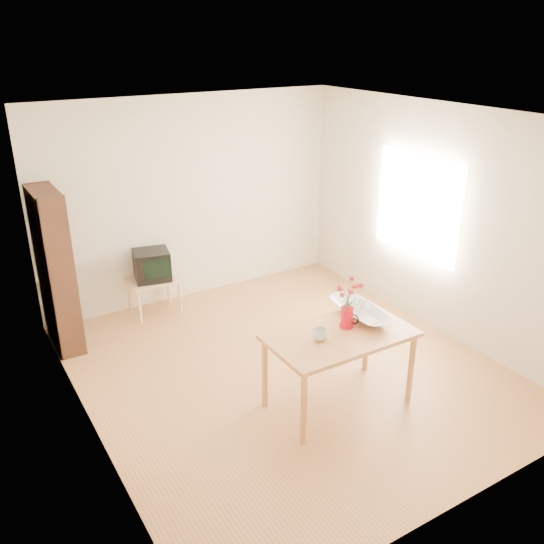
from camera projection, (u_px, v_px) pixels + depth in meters
room at (290, 253)px, 5.57m from camera, size 4.50×4.50×4.50m
table at (340, 342)px, 5.26m from camera, size 1.34×0.77×0.75m
tv_stand at (154, 284)px, 7.12m from camera, size 0.60×0.45×0.46m
bookshelf at (57, 276)px, 6.22m from camera, size 0.28×0.70×1.80m
pitcher at (347, 318)px, 5.31m from camera, size 0.13×0.20×0.20m
flowers at (348, 293)px, 5.21m from camera, size 0.22×0.22×0.32m
mug at (320, 334)px, 5.10m from camera, size 0.17×0.17×0.11m
bowl at (361, 293)px, 5.47m from camera, size 0.54×0.54×0.47m
teacup_a at (357, 298)px, 5.47m from camera, size 0.10×0.10×0.07m
teacup_b at (363, 295)px, 5.52m from camera, size 0.08×0.08×0.07m
television at (151, 264)px, 7.03m from camera, size 0.49×0.47×0.37m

